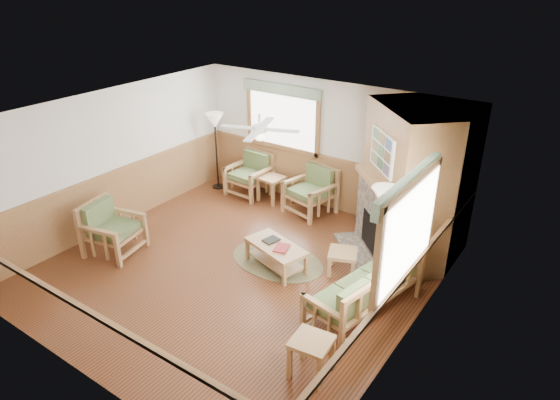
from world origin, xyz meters
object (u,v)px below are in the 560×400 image
Objects in this scene: armchair_back_left at (249,175)px; armchair_left at (113,229)px; end_table_chairs at (272,189)px; footstool at (342,262)px; floor_lamp_left at (216,151)px; armchair_back_right at (310,191)px; floor_lamp_right at (381,241)px; sofa at (364,288)px; coffee_table at (276,256)px; end_table_sofa at (311,357)px.

armchair_left is (-0.44, -3.37, 0.01)m from armchair_back_left.
armchair_left is 1.70× the size of end_table_chairs.
footstool is 0.26× the size of floor_lamp_left.
floor_lamp_left reaches higher than armchair_back_right.
footstool is 0.26× the size of floor_lamp_right.
coffee_table is (-1.78, 0.26, -0.22)m from sofa.
sofa is at bearing -28.01° from armchair_back_left.
floor_lamp_left is (-2.42, -0.13, 0.41)m from armchair_back_right.
sofa is at bearing 90.39° from end_table_sofa.
armchair_back_left reaches higher than coffee_table.
armchair_back_right reaches higher than end_table_chairs.
end_table_sofa is at bearing -48.78° from end_table_chairs.
end_table_chairs is (1.06, 3.37, -0.20)m from armchair_left.
armchair_left is 0.53× the size of floor_lamp_right.
sofa is at bearing -31.73° from armchair_back_right.
floor_lamp_right is at bearing -18.77° from floor_lamp_left.
armchair_left is 0.87× the size of coffee_table.
footstool is at bearing 108.95° from end_table_sofa.
armchair_back_right is 0.53× the size of floor_lamp_right.
coffee_table is 1.96× the size of end_table_chairs.
floor_lamp_left is at bearing -5.86° from armchair_left.
armchair_back_right is 1.71× the size of end_table_chairs.
coffee_table is 1.13m from footstool.
armchair_back_right reaches higher than coffee_table.
sofa is 3.49× the size of end_table_sofa.
sofa is at bearing -25.01° from floor_lamp_left.
end_table_chairs is 1.03× the size of end_table_sofa.
floor_lamp_right is (-0.09, 2.14, 0.63)m from end_table_sofa.
footstool is at bearing -123.28° from sofa.
coffee_table is 2.67m from end_table_chairs.
armchair_left is 2.96m from coffee_table.
floor_lamp_right reaches higher than floor_lamp_left.
floor_lamp_right reaches higher than armchair_back_right.
floor_lamp_left is (-4.83, 2.25, 0.45)m from sofa.
armchair_left is 0.54× the size of floor_lamp_left.
footstool is (-0.78, 2.27, -0.07)m from end_table_sofa.
floor_lamp_right is at bearing -11.09° from footstool.
armchair_left is at bearing -108.30° from armchair_back_right.
armchair_left reaches higher than armchair_back_left.
end_table_sofa reaches higher than coffee_table.
footstool is at bearing 168.91° from floor_lamp_right.
armchair_back_left is 4.33m from floor_lamp_right.
sofa reaches higher than footstool.
floor_lamp_right reaches higher than sofa.
armchair_back_left is 0.85× the size of coffee_table.
end_table_sofa is 2.40m from footstool.
floor_lamp_left is 0.98× the size of floor_lamp_right.
armchair_left is (-4.45, -0.98, 0.04)m from sofa.
end_table_chairs is at bearing -167.02° from armchair_back_right.
floor_lamp_right reaches higher than end_table_chairs.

